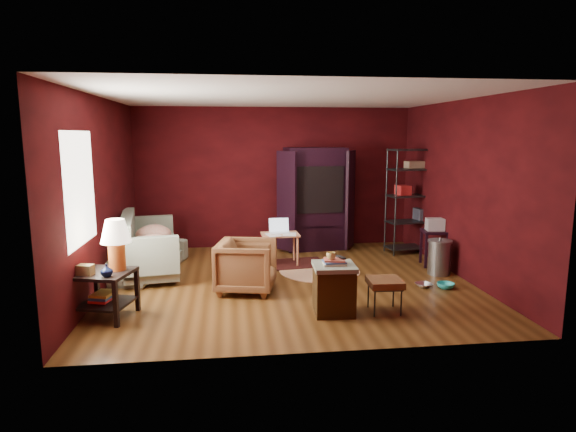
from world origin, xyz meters
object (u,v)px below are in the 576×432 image
sofa (147,251)px  side_table (111,259)px  laptop_desk (280,237)px  armchair (247,264)px  wire_shelving (414,196)px  hamper (334,288)px  tv_armoire (315,197)px

sofa → side_table: bearing=-166.4°
sofa → laptop_desk: size_ratio=2.30×
armchair → laptop_desk: armchair is taller
side_table → wire_shelving: bearing=29.2°
hamper → laptop_desk: bearing=100.2°
sofa → side_table: size_ratio=1.50×
armchair → tv_armoire: tv_armoire is taller
armchair → wire_shelving: bearing=-46.5°
sofa → wire_shelving: wire_shelving is taller
sofa → side_table: 2.04m
side_table → laptop_desk: size_ratio=1.53×
wire_shelving → armchair: bearing=-156.7°
sofa → tv_armoire: 3.40m
sofa → armchair: bearing=-110.9°
sofa → wire_shelving: bearing=-64.8°
sofa → armchair: armchair is taller
hamper → armchair: bearing=136.4°
laptop_desk → tv_armoire: tv_armoire is taller
armchair → laptop_desk: size_ratio=1.03×
side_table → sofa: bearing=87.3°
hamper → wire_shelving: (2.20, 3.00, 0.76)m
hamper → wire_shelving: bearing=53.7°
laptop_desk → tv_armoire: (0.82, 1.12, 0.55)m
armchair → tv_armoire: (1.46, 2.52, 0.63)m
hamper → laptop_desk: 2.46m
tv_armoire → wire_shelving: 1.89m
side_table → wire_shelving: size_ratio=0.61×
side_table → wire_shelving: wire_shelving is taller
sofa → laptop_desk: bearing=-69.0°
sofa → armchair: 2.02m
hamper → tv_armoire: tv_armoire is taller
side_table → wire_shelving: 5.70m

